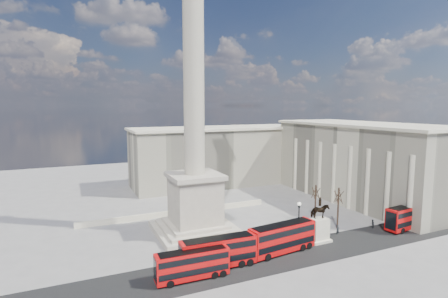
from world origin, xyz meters
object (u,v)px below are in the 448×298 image
equestrian_statue (319,226)px  pedestrian_crossing (268,233)px  victorian_lamp (299,220)px  pedestrian_standing (372,224)px  red_bus_c (283,238)px  pedestrian_walking (338,230)px  red_bus_a (219,252)px  red_bus_b (193,264)px  nelsons_column (195,162)px  red_bus_d (409,216)px

equestrian_statue → pedestrian_crossing: size_ratio=4.12×
victorian_lamp → pedestrian_standing: size_ratio=4.34×
victorian_lamp → pedestrian_standing: victorian_lamp is taller
red_bus_c → pedestrian_walking: bearing=3.1°
pedestrian_standing → pedestrian_crossing: (-20.48, 3.58, 0.09)m
red_bus_a → pedestrian_standing: bearing=7.3°
red_bus_c → equestrian_statue: bearing=2.1°
red_bus_b → equestrian_statue: 23.87m
pedestrian_standing → nelsons_column: bearing=-55.4°
equestrian_statue → pedestrian_standing: (13.31, 1.03, -1.79)m
equestrian_statue → pedestrian_walking: (5.01, 1.03, -1.72)m
red_bus_b → red_bus_c: red_bus_c is taller
red_bus_b → victorian_lamp: 19.90m
victorian_lamp → pedestrian_walking: (9.17, 0.96, -3.39)m
red_bus_d → pedestrian_standing: 6.89m
red_bus_b → pedestrian_crossing: bearing=27.8°
nelsons_column → red_bus_d: (37.01, -14.31, -10.62)m
red_bus_a → pedestrian_crossing: 13.80m
nelsons_column → equestrian_statue: 23.92m
red_bus_a → red_bus_b: (-4.39, -1.55, -0.24)m
red_bus_c → red_bus_d: size_ratio=1.05×
red_bus_a → nelsons_column: bearing=85.6°
red_bus_c → pedestrian_crossing: bearing=74.0°
red_bus_c → victorian_lamp: size_ratio=1.59×
nelsons_column → pedestrian_standing: size_ratio=29.69×
red_bus_b → pedestrian_walking: red_bus_b is taller
victorian_lamp → pedestrian_standing: (17.47, 0.96, -3.45)m
red_bus_b → red_bus_c: 15.65m
nelsons_column → victorian_lamp: nelsons_column is taller
pedestrian_standing → pedestrian_crossing: pedestrian_crossing is taller
equestrian_statue → red_bus_a: bearing=-174.1°
equestrian_statue → pedestrian_walking: equestrian_statue is taller
nelsons_column → pedestrian_crossing: nelsons_column is taller
equestrian_statue → pedestrian_walking: 5.40m
nelsons_column → pedestrian_standing: bearing=-20.4°
red_bus_c → pedestrian_standing: 21.61m
red_bus_b → pedestrian_walking: size_ratio=5.46×
red_bus_b → pedestrian_walking: (28.61, 4.57, -1.18)m
pedestrian_walking → pedestrian_crossing: bearing=157.8°
equestrian_statue → red_bus_c: bearing=-171.1°
pedestrian_walking → pedestrian_standing: size_ratio=1.08×
victorian_lamp → pedestrian_crossing: (-3.01, 4.55, -3.37)m
nelsons_column → red_bus_a: nelsons_column is taller
pedestrian_walking → red_bus_a: bearing=-178.8°
red_bus_b → pedestrian_standing: 37.21m
equestrian_statue → pedestrian_standing: bearing=4.4°
red_bus_a → equestrian_statue: equestrian_statue is taller
pedestrian_crossing → red_bus_b: bearing=100.0°
red_bus_b → red_bus_c: size_ratio=0.85×
red_bus_a → equestrian_statue: bearing=7.9°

